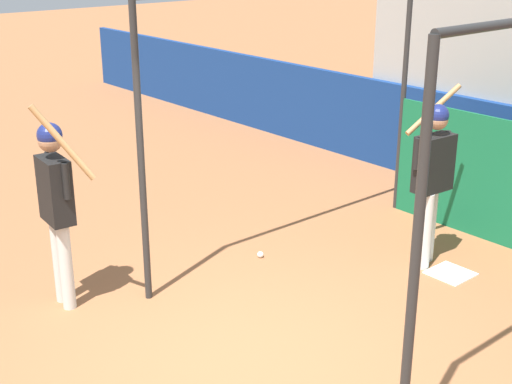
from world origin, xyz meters
TOP-DOWN VIEW (x-y plane):
  - ground_plane at (0.00, 0.00)m, footprint 60.00×60.00m
  - batting_cage at (0.10, 3.29)m, footprint 3.35×4.08m
  - home_plate at (0.18, 2.86)m, footprint 0.44×0.44m
  - player_batter at (-0.18, 2.87)m, footprint 0.51×0.92m
  - player_waiting at (-1.96, -0.70)m, footprint 0.76×0.50m
  - baseball at (-1.52, 1.53)m, footprint 0.07×0.07m

SIDE VIEW (x-z plane):
  - ground_plane at x=0.00m, z-range 0.00..0.00m
  - home_plate at x=0.18m, z-range 0.00..0.02m
  - baseball at x=-1.52m, z-range 0.00..0.07m
  - player_batter at x=-0.18m, z-range 0.15..2.13m
  - player_waiting at x=-1.96m, z-range 0.09..2.25m
  - batting_cage at x=0.10m, z-range -0.18..2.88m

